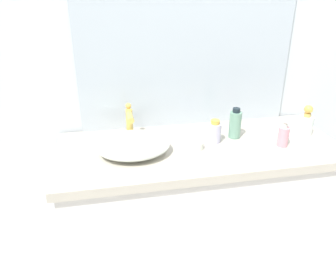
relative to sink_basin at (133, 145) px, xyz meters
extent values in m
cube|color=silver|center=(0.43, 0.33, 0.39)|extent=(6.00, 0.06, 2.60)
cube|color=white|center=(0.31, 0.02, -0.49)|extent=(1.28, 0.51, 0.82)
cube|color=#BAAF9F|center=(0.31, 0.02, -0.06)|extent=(1.32, 0.55, 0.04)
cube|color=#B2BCC6|center=(0.31, 0.29, 0.48)|extent=(1.09, 0.01, 1.04)
ellipsoid|color=white|center=(0.00, 0.00, 0.00)|extent=(0.33, 0.27, 0.09)
cylinder|color=gold|center=(0.00, 0.17, 0.03)|extent=(0.03, 0.03, 0.15)
cylinder|color=gold|center=(0.00, 0.11, 0.09)|extent=(0.03, 0.11, 0.03)
sphere|color=gold|center=(0.00, 0.19, 0.12)|extent=(0.03, 0.03, 0.03)
cylinder|color=white|center=(0.86, 0.04, 0.00)|extent=(0.07, 0.07, 0.09)
cylinder|color=#DAAB52|center=(0.86, 0.04, 0.06)|extent=(0.03, 0.03, 0.02)
sphere|color=gold|center=(0.86, 0.04, 0.09)|extent=(0.04, 0.04, 0.04)
cylinder|color=gold|center=(0.86, 0.03, 0.09)|extent=(0.02, 0.02, 0.02)
cylinder|color=pink|center=(0.69, -0.06, 0.00)|extent=(0.05, 0.05, 0.09)
cylinder|color=silver|center=(0.69, -0.06, 0.06)|extent=(0.02, 0.02, 0.02)
sphere|color=silver|center=(0.69, -0.06, 0.08)|extent=(0.03, 0.03, 0.03)
cylinder|color=silver|center=(0.69, -0.07, 0.08)|extent=(0.01, 0.02, 0.01)
cylinder|color=silver|center=(0.39, 0.05, 0.00)|extent=(0.06, 0.06, 0.09)
cylinder|color=gold|center=(0.39, 0.05, 0.06)|extent=(0.04, 0.04, 0.02)
cylinder|color=gray|center=(0.50, 0.07, 0.02)|extent=(0.06, 0.06, 0.13)
cylinder|color=#19252B|center=(0.50, 0.07, 0.10)|extent=(0.04, 0.04, 0.02)
cylinder|color=silver|center=(0.29, -0.01, -0.03)|extent=(0.05, 0.05, 0.03)
camera|label=1|loc=(-0.11, -1.33, 0.66)|focal=35.85mm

